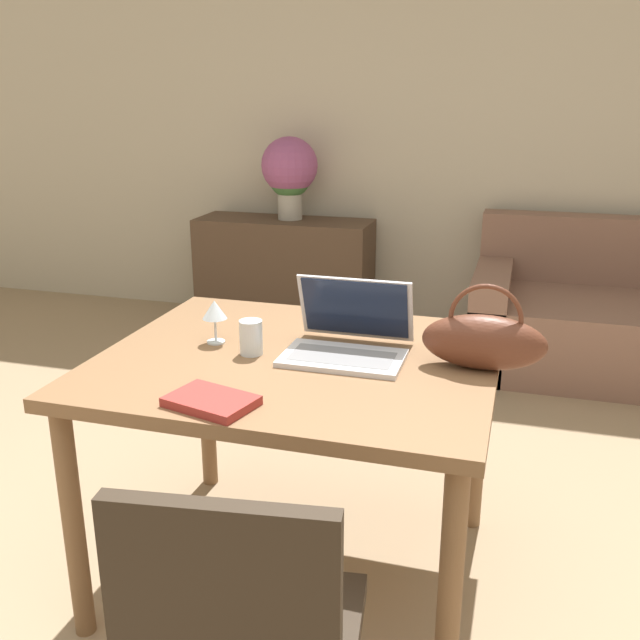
% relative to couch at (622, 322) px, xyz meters
% --- Properties ---
extents(wall_back, '(10.00, 0.06, 2.70)m').
position_rel_couch_xyz_m(wall_back, '(-1.07, 0.51, 1.07)').
color(wall_back, '#BCB29E').
rests_on(wall_back, ground_plane).
extents(dining_table, '(1.17, 1.00, 0.77)m').
position_rel_couch_xyz_m(dining_table, '(-1.19, -2.26, 0.40)').
color(dining_table, brown).
rests_on(dining_table, ground_plane).
extents(couch, '(1.65, 0.95, 0.82)m').
position_rel_couch_xyz_m(couch, '(0.00, 0.00, 0.00)').
color(couch, '#7F5B4C').
rests_on(couch, ground_plane).
extents(sideboard, '(1.15, 0.40, 0.72)m').
position_rel_couch_xyz_m(sideboard, '(-2.09, 0.21, 0.08)').
color(sideboard, '#4C3828').
rests_on(sideboard, ground_plane).
extents(laptop, '(0.36, 0.31, 0.22)m').
position_rel_couch_xyz_m(laptop, '(-1.05, -2.18, 0.55)').
color(laptop, silver).
rests_on(laptop, dining_table).
extents(drinking_glass, '(0.07, 0.07, 0.11)m').
position_rel_couch_xyz_m(drinking_glass, '(-1.33, -2.28, 0.54)').
color(drinking_glass, silver).
rests_on(drinking_glass, dining_table).
extents(wine_glass, '(0.08, 0.08, 0.14)m').
position_rel_couch_xyz_m(wine_glass, '(-1.48, -2.22, 0.59)').
color(wine_glass, silver).
rests_on(wine_glass, dining_table).
extents(handbag, '(0.35, 0.13, 0.25)m').
position_rel_couch_xyz_m(handbag, '(-0.65, -2.20, 0.58)').
color(handbag, '#592D1E').
rests_on(handbag, dining_table).
extents(flower_vase, '(0.36, 0.36, 0.53)m').
position_rel_couch_xyz_m(flower_vase, '(-2.06, 0.23, 0.75)').
color(flower_vase, '#9E998E').
rests_on(flower_vase, sideboard).
extents(book, '(0.25, 0.20, 0.02)m').
position_rel_couch_xyz_m(book, '(-1.29, -2.65, 0.50)').
color(book, maroon).
rests_on(book, dining_table).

